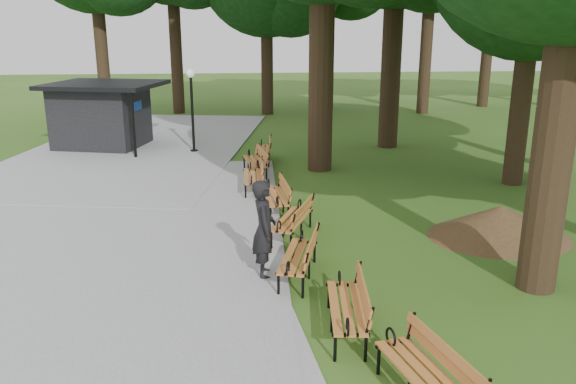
{
  "coord_description": "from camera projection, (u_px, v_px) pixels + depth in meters",
  "views": [
    {
      "loc": [
        -1.05,
        -9.07,
        4.69
      ],
      "look_at": [
        0.09,
        3.21,
        1.1
      ],
      "focal_mm": 35.96,
      "sensor_mm": 36.0,
      "label": 1
    }
  ],
  "objects": [
    {
      "name": "ground",
      "position": [
        300.0,
        303.0,
        10.08
      ],
      "size": [
        100.0,
        100.0,
        0.0
      ],
      "primitive_type": "plane",
      "color": "#2F5618",
      "rests_on": "ground"
    },
    {
      "name": "path",
      "position": [
        103.0,
        247.0,
        12.59
      ],
      "size": [
        12.0,
        38.0,
        0.06
      ],
      "primitive_type": "cube",
      "color": "gray",
      "rests_on": "ground"
    },
    {
      "name": "person",
      "position": [
        264.0,
        229.0,
        10.93
      ],
      "size": [
        0.47,
        0.71,
        1.92
      ],
      "primitive_type": "imported",
      "rotation": [
        0.0,
        0.0,
        1.59
      ],
      "color": "black",
      "rests_on": "ground"
    },
    {
      "name": "kiosk",
      "position": [
        101.0,
        115.0,
        22.65
      ],
      "size": [
        4.82,
        4.44,
        2.54
      ],
      "primitive_type": null,
      "rotation": [
        0.0,
        0.0,
        -0.25
      ],
      "color": "black",
      "rests_on": "ground"
    },
    {
      "name": "lamp_post",
      "position": [
        191.0,
        93.0,
        21.36
      ],
      "size": [
        0.32,
        0.32,
        3.13
      ],
      "color": "black",
      "rests_on": "ground"
    },
    {
      "name": "dirt_mound",
      "position": [
        500.0,
        222.0,
        13.13
      ],
      "size": [
        2.72,
        2.72,
        0.75
      ],
      "primitive_type": "cone",
      "color": "#47301C",
      "rests_on": "ground"
    },
    {
      "name": "bench_1",
      "position": [
        425.0,
        376.0,
        7.25
      ],
      "size": [
        1.06,
        2.0,
        0.88
      ],
      "primitive_type": null,
      "rotation": [
        0.0,
        0.0,
        -1.34
      ],
      "color": "#B56529",
      "rests_on": "ground"
    },
    {
      "name": "bench_2",
      "position": [
        346.0,
        307.0,
        9.02
      ],
      "size": [
        0.84,
        1.96,
        0.88
      ],
      "primitive_type": null,
      "rotation": [
        0.0,
        0.0,
        -1.68
      ],
      "color": "#B56529",
      "rests_on": "ground"
    },
    {
      "name": "bench_3",
      "position": [
        298.0,
        257.0,
        10.97
      ],
      "size": [
        1.11,
        2.0,
        0.88
      ],
      "primitive_type": null,
      "rotation": [
        0.0,
        0.0,
        -1.83
      ],
      "color": "#B56529",
      "rests_on": "ground"
    },
    {
      "name": "bench_4",
      "position": [
        292.0,
        220.0,
        13.04
      ],
      "size": [
        1.3,
        2.0,
        0.88
      ],
      "primitive_type": null,
      "rotation": [
        0.0,
        0.0,
        -1.95
      ],
      "color": "#B56529",
      "rests_on": "ground"
    },
    {
      "name": "bench_5",
      "position": [
        275.0,
        196.0,
        14.82
      ],
      "size": [
        0.77,
        1.94,
        0.88
      ],
      "primitive_type": null,
      "rotation": [
        0.0,
        0.0,
        -1.5
      ],
      "color": "#B56529",
      "rests_on": "ground"
    },
    {
      "name": "bench_6",
      "position": [
        253.0,
        176.0,
        16.76
      ],
      "size": [
        0.67,
        1.91,
        0.88
      ],
      "primitive_type": null,
      "rotation": [
        0.0,
        0.0,
        -1.59
      ],
      "color": "#B56529",
      "rests_on": "ground"
    },
    {
      "name": "bench_7",
      "position": [
        255.0,
        162.0,
        18.57
      ],
      "size": [
        0.9,
        1.97,
        0.88
      ],
      "primitive_type": null,
      "rotation": [
        0.0,
        0.0,
        -1.43
      ],
      "color": "#B56529",
      "rests_on": "ground"
    },
    {
      "name": "bench_8",
      "position": [
        263.0,
        150.0,
        20.23
      ],
      "size": [
        0.76,
        1.94,
        0.88
      ],
      "primitive_type": null,
      "rotation": [
        0.0,
        0.0,
        -1.63
      ],
      "color": "#B56529",
      "rests_on": "ground"
    }
  ]
}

